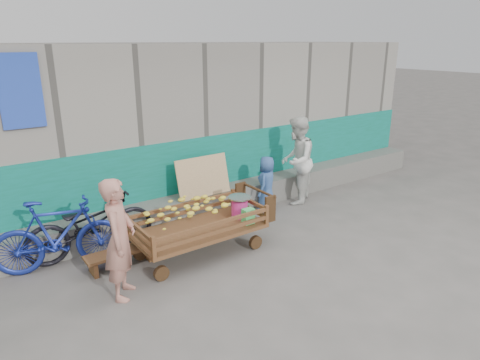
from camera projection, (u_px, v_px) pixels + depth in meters
ground at (270, 278)px, 5.77m from camera, size 80.00×80.00×0.00m
building_wall at (142, 124)px, 8.44m from camera, size 12.00×3.50×3.00m
banana_cart at (196, 218)px, 6.20m from camera, size 2.07×0.95×0.88m
bench at (121, 255)px, 6.01m from camera, size 0.98×0.30×0.25m
vendor_man at (120, 239)px, 5.15m from camera, size 0.62×0.67×1.54m
woman at (297, 160)px, 8.21m from camera, size 1.05×1.00×1.70m
child at (267, 184)px, 7.92m from camera, size 0.61×0.55×1.04m
bicycle_dark at (90, 224)px, 6.25m from camera, size 1.88×0.72×0.97m
bicycle_blue at (59, 235)px, 5.82m from camera, size 1.81×0.98×1.05m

